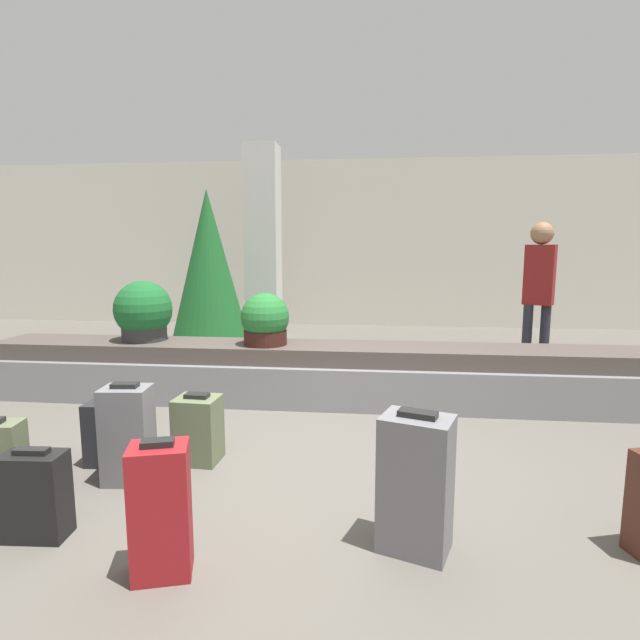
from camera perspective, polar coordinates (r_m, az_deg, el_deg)
The scene contains 14 objects.
ground_plane at distance 3.76m, azimuth -2.51°, elevation -15.82°, with size 18.00×18.00×0.00m, color #59544C.
back_wall at distance 9.86m, azimuth 3.15°, elevation 8.70°, with size 18.00×0.06×3.20m.
carousel at distance 5.05m, azimuth 0.00°, elevation -6.19°, with size 7.00×0.78×0.57m.
pillar at distance 8.52m, azimuth -6.51°, elevation 8.71°, with size 0.53×0.53×3.20m.
suitcase_0 at distance 2.69m, azimuth 10.88°, elevation -17.87°, with size 0.41×0.35×0.74m.
suitcase_2 at distance 3.18m, azimuth -29.76°, elevation -17.00°, with size 0.33×0.20×0.50m.
suitcase_3 at distance 3.97m, azimuth -22.82°, elevation -11.62°, with size 0.31×0.29×0.48m.
suitcase_5 at distance 2.60m, azimuth -17.74°, elevation -19.99°, with size 0.32×0.28×0.67m.
suitcase_6 at distance 3.58m, azimuth -21.12°, elevation -12.10°, with size 0.32×0.26×0.67m.
suitcase_7 at distance 3.78m, azimuth -13.76°, elevation -12.01°, with size 0.32×0.28×0.50m.
potted_plant_0 at distance 5.51m, azimuth -19.53°, elevation 0.81°, with size 0.59×0.59×0.62m.
potted_plant_1 at distance 4.99m, azimuth -6.29°, elevation -0.11°, with size 0.48×0.48×0.52m.
traveler_0 at distance 6.32m, azimuth 23.74°, elevation 3.73°, with size 0.37×0.31×1.82m.
decorated_tree at distance 7.43m, azimuth -12.61°, elevation 6.07°, with size 1.12×1.12×2.36m.
Camera 1 is at (0.53, -3.39, 1.54)m, focal length 28.00 mm.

